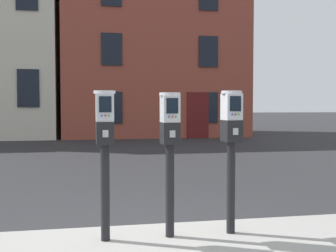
{
  "coord_description": "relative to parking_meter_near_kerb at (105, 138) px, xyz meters",
  "views": [
    {
      "loc": [
        -0.64,
        -4.58,
        1.5
      ],
      "look_at": [
        0.22,
        -0.2,
        1.28
      ],
      "focal_mm": 45.65,
      "sensor_mm": 36.0,
      "label": 1
    }
  ],
  "objects": [
    {
      "name": "ground_plane",
      "position": [
        0.45,
        0.3,
        -1.18
      ],
      "size": [
        160.0,
        160.0,
        0.0
      ],
      "primitive_type": "plane",
      "color": "#28282B"
    },
    {
      "name": "parking_meter_near_kerb",
      "position": [
        0.0,
        0.0,
        0.0
      ],
      "size": [
        0.22,
        0.25,
        1.51
      ],
      "rotation": [
        0.0,
        0.0,
        -1.56
      ],
      "color": "black",
      "rests_on": "sidewalk_slab"
    },
    {
      "name": "parking_meter_twin_adjacent",
      "position": [
        0.66,
        -0.0,
        -0.01
      ],
      "size": [
        0.22,
        0.25,
        1.49
      ],
      "rotation": [
        0.0,
        0.0,
        -1.56
      ],
      "color": "black",
      "rests_on": "sidewalk_slab"
    },
    {
      "name": "parking_meter_end_of_row",
      "position": [
        1.32,
        0.0,
        0.01
      ],
      "size": [
        0.22,
        0.25,
        1.51
      ],
      "rotation": [
        0.0,
        0.0,
        -1.56
      ],
      "color": "black",
      "rests_on": "sidewalk_slab"
    },
    {
      "name": "townhouse_green_painted",
      "position": [
        3.18,
        17.51,
        3.92
      ],
      "size": [
        8.76,
        5.98,
        10.2
      ],
      "color": "brown",
      "rests_on": "ground_plane"
    }
  ]
}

